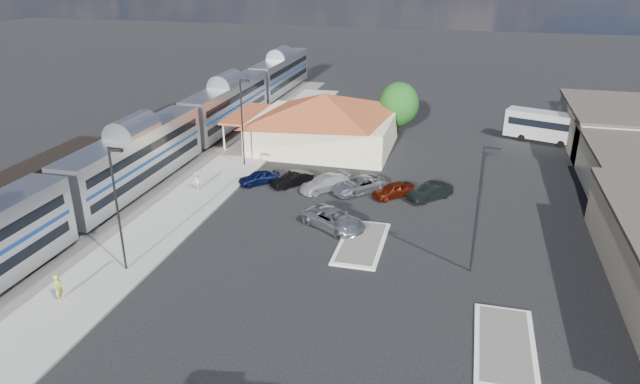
# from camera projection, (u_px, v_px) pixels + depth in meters

# --- Properties ---
(ground) EXTENTS (280.00, 280.00, 0.00)m
(ground) POSITION_uv_depth(u_px,v_px,m) (304.00, 250.00, 42.17)
(ground) COLOR black
(ground) RESTS_ON ground
(railbed) EXTENTS (16.00, 100.00, 0.12)m
(railbed) POSITION_uv_depth(u_px,v_px,m) (115.00, 184.00, 54.18)
(railbed) COLOR #4C4944
(railbed) RESTS_ON ground
(platform) EXTENTS (5.50, 92.00, 0.18)m
(platform) POSITION_uv_depth(u_px,v_px,m) (192.00, 201.00, 50.29)
(platform) COLOR gray
(platform) RESTS_ON ground
(passenger_train) EXTENTS (3.00, 104.00, 5.55)m
(passenger_train) POSITION_uv_depth(u_px,v_px,m) (136.00, 161.00, 51.94)
(passenger_train) COLOR silver
(passenger_train) RESTS_ON ground
(freight_cars) EXTENTS (2.80, 46.00, 4.00)m
(freight_cars) POSITION_uv_depth(u_px,v_px,m) (47.00, 182.00, 49.53)
(freight_cars) COLOR black
(freight_cars) RESTS_ON ground
(station_depot) EXTENTS (18.35, 12.24, 6.20)m
(station_depot) POSITION_uv_depth(u_px,v_px,m) (324.00, 121.00, 63.47)
(station_depot) COLOR beige
(station_depot) RESTS_ON ground
(traffic_island_south) EXTENTS (3.30, 7.50, 0.21)m
(traffic_island_south) POSITION_uv_depth(u_px,v_px,m) (362.00, 243.00, 42.98)
(traffic_island_south) COLOR silver
(traffic_island_south) RESTS_ON ground
(traffic_island_north) EXTENTS (3.30, 7.50, 0.21)m
(traffic_island_north) POSITION_uv_depth(u_px,v_px,m) (505.00, 345.00, 31.72)
(traffic_island_north) COLOR silver
(traffic_island_north) RESTS_ON ground
(lamp_plat_s) EXTENTS (1.08, 0.25, 9.00)m
(lamp_plat_s) POSITION_uv_depth(u_px,v_px,m) (117.00, 200.00, 37.29)
(lamp_plat_s) COLOR black
(lamp_plat_s) RESTS_ON ground
(lamp_plat_n) EXTENTS (1.08, 0.25, 9.00)m
(lamp_plat_n) POSITION_uv_depth(u_px,v_px,m) (243.00, 116.00, 56.95)
(lamp_plat_n) COLOR black
(lamp_plat_n) RESTS_ON ground
(lamp_lot) EXTENTS (1.08, 0.25, 9.00)m
(lamp_lot) POSITION_uv_depth(u_px,v_px,m) (480.00, 200.00, 37.30)
(lamp_lot) COLOR black
(lamp_lot) RESTS_ON ground
(tree_depot) EXTENTS (4.71, 4.71, 6.63)m
(tree_depot) POSITION_uv_depth(u_px,v_px,m) (399.00, 104.00, 66.73)
(tree_depot) COLOR #382314
(tree_depot) RESTS_ON ground
(suv) EXTENTS (6.06, 5.03, 1.54)m
(suv) POSITION_uv_depth(u_px,v_px,m) (334.00, 219.00, 45.26)
(suv) COLOR #A7ABAF
(suv) RESTS_ON ground
(coach_bus) EXTENTS (11.17, 5.72, 3.52)m
(coach_bus) POSITION_uv_depth(u_px,v_px,m) (555.00, 127.00, 65.29)
(coach_bus) COLOR silver
(coach_bus) RESTS_ON ground
(person_a) EXTENTS (0.46, 0.67, 1.77)m
(person_a) POSITION_uv_depth(u_px,v_px,m) (59.00, 288.00, 35.43)
(person_a) COLOR gold
(person_a) RESTS_ON platform
(person_b) EXTENTS (0.80, 0.94, 1.68)m
(person_b) POSITION_uv_depth(u_px,v_px,m) (196.00, 181.00, 52.26)
(person_b) COLOR silver
(person_b) RESTS_ON platform
(parked_car_a) EXTENTS (4.00, 3.81, 1.34)m
(parked_car_a) POSITION_uv_depth(u_px,v_px,m) (259.00, 177.00, 54.14)
(parked_car_a) COLOR #0C143D
(parked_car_a) RESTS_ON ground
(parked_car_b) EXTENTS (3.82, 3.95, 1.34)m
(parked_car_b) POSITION_uv_depth(u_px,v_px,m) (292.00, 179.00, 53.67)
(parked_car_b) COLOR black
(parked_car_b) RESTS_ON ground
(parked_car_c) EXTENTS (4.78, 4.95, 1.42)m
(parked_car_c) POSITION_uv_depth(u_px,v_px,m) (324.00, 183.00, 52.64)
(parked_car_c) COLOR silver
(parked_car_c) RESTS_ON ground
(parked_car_d) EXTENTS (5.41, 5.45, 1.46)m
(parked_car_d) POSITION_uv_depth(u_px,v_px,m) (359.00, 185.00, 52.15)
(parked_car_d) COLOR gray
(parked_car_d) RESTS_ON ground
(parked_car_e) EXTENTS (4.03, 3.93, 1.37)m
(parked_car_e) POSITION_uv_depth(u_px,v_px,m) (393.00, 190.00, 51.16)
(parked_car_e) COLOR maroon
(parked_car_e) RESTS_ON ground
(parked_car_f) EXTENTS (4.05, 4.23, 1.43)m
(parked_car_f) POSITION_uv_depth(u_px,v_px,m) (430.00, 192.00, 50.67)
(parked_car_f) COLOR black
(parked_car_f) RESTS_ON ground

